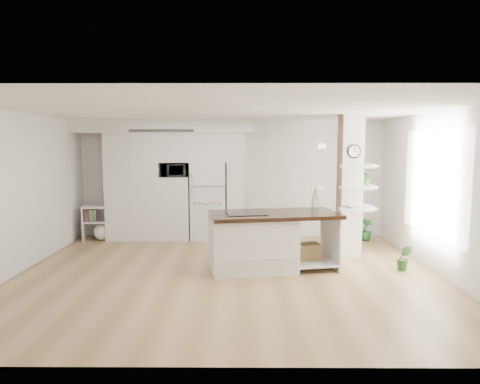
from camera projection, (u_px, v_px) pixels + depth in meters
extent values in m
cube|color=tan|center=(228.00, 274.00, 7.13)|extent=(7.00, 6.00, 0.01)
cube|color=white|center=(227.00, 110.00, 6.82)|extent=(7.00, 6.00, 0.04)
cube|color=silver|center=(232.00, 179.00, 9.96)|extent=(7.00, 0.04, 2.70)
cube|color=silver|center=(216.00, 231.00, 3.99)|extent=(7.00, 0.04, 2.70)
cube|color=silver|center=(14.00, 193.00, 7.00)|extent=(0.04, 6.00, 2.70)
cube|color=silver|center=(442.00, 194.00, 6.95)|extent=(0.04, 6.00, 2.70)
cube|color=silver|center=(135.00, 186.00, 9.66)|extent=(1.20, 0.65, 2.40)
cube|color=silver|center=(176.00, 208.00, 9.71)|extent=(0.65, 0.65, 1.42)
cube|color=silver|center=(175.00, 148.00, 9.56)|extent=(0.65, 0.65, 0.65)
cube|color=silver|center=(208.00, 148.00, 9.55)|extent=(0.85, 0.65, 0.65)
cube|color=silver|center=(236.00, 186.00, 9.65)|extent=(0.40, 0.65, 2.40)
cube|color=silver|center=(164.00, 126.00, 9.48)|extent=(4.00, 0.70, 0.30)
cube|color=#262626|center=(161.00, 131.00, 9.16)|extent=(1.40, 0.04, 0.06)
cube|color=silver|center=(209.00, 201.00, 9.70)|extent=(0.78, 0.66, 1.75)
cube|color=#B2B2B7|center=(207.00, 186.00, 9.32)|extent=(0.78, 0.01, 0.03)
cube|color=silver|center=(350.00, 186.00, 8.15)|extent=(0.40, 0.40, 2.70)
cube|color=#9D8358|center=(339.00, 186.00, 8.15)|extent=(0.02, 0.40, 2.70)
cube|color=#9D8358|center=(347.00, 185.00, 8.36)|extent=(0.40, 0.02, 2.70)
cylinder|color=black|center=(354.00, 151.00, 7.87)|extent=(0.25, 0.03, 0.25)
cylinder|color=white|center=(354.00, 151.00, 7.86)|extent=(0.21, 0.01, 0.21)
plane|color=white|center=(433.00, 183.00, 7.23)|extent=(0.00, 2.40, 2.40)
cylinder|color=white|center=(331.00, 146.00, 7.03)|extent=(0.12, 0.12, 0.10)
cube|color=silver|center=(252.00, 243.00, 7.33)|extent=(1.56, 1.16, 0.92)
cube|color=silver|center=(310.00, 260.00, 7.54)|extent=(0.91, 1.05, 0.04)
cube|color=silver|center=(330.00, 240.00, 7.56)|extent=(0.19, 0.92, 0.92)
cube|color=black|center=(274.00, 215.00, 7.33)|extent=(2.33, 1.40, 0.07)
cube|color=black|center=(246.00, 213.00, 7.25)|extent=(0.74, 0.65, 0.01)
cube|color=#9A7E4A|center=(307.00, 251.00, 7.51)|extent=(0.49, 0.40, 0.27)
cylinder|color=white|center=(315.00, 204.00, 7.55)|extent=(0.12, 0.12, 0.22)
cube|color=silver|center=(84.00, 224.00, 9.53)|extent=(0.10, 0.38, 0.78)
cube|color=silver|center=(112.00, 223.00, 9.64)|extent=(0.10, 0.38, 0.78)
cube|color=silver|center=(97.00, 207.00, 9.54)|extent=(0.72, 0.50, 0.03)
cube|color=silver|center=(98.00, 222.00, 9.58)|extent=(0.68, 0.49, 0.03)
sphere|color=silver|center=(103.00, 232.00, 9.62)|extent=(0.38, 0.38, 0.38)
imported|color=#28642B|center=(404.00, 258.00, 7.28)|extent=(0.30, 0.27, 0.45)
imported|color=#28642B|center=(365.00, 230.00, 9.56)|extent=(0.27, 0.27, 0.48)
imported|color=#2D2D2D|center=(175.00, 170.00, 9.57)|extent=(0.54, 0.37, 0.30)
imported|color=#28642B|center=(366.00, 177.00, 8.23)|extent=(0.27, 0.23, 0.30)
imported|color=white|center=(354.00, 207.00, 7.89)|extent=(0.22, 0.22, 0.05)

